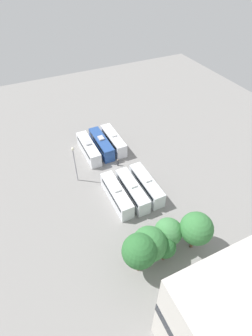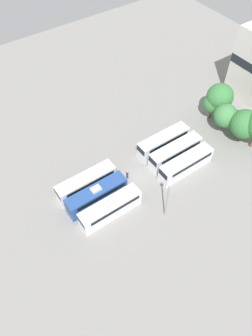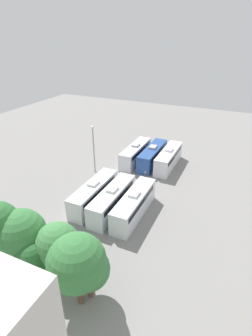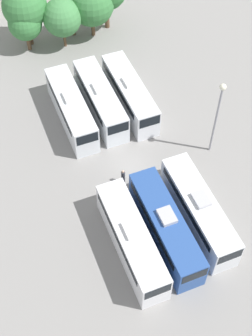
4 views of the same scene
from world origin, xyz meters
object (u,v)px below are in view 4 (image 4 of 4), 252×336
Objects in this scene: tree_4 at (92,3)px; tree_1 at (25,7)px; tree_0 at (25,24)px; bus_4 at (100,99)px; tree_2 at (62,18)px; bus_1 at (165,226)px; light_pole at (218,108)px; tree_3 at (71,11)px; worker_person at (123,177)px; bus_0 at (131,239)px; bus_3 at (71,108)px; bus_5 at (130,93)px; bus_2 at (199,210)px.

tree_1 is at bearing 171.32° from tree_4.
tree_1 is (0.45, 0.92, 1.46)m from tree_0.
tree_2 is (-0.20, 11.83, 2.12)m from bus_4.
light_pole is at bearing 41.38° from bus_1.
bus_4 is at bearing -89.05° from tree_2.
tree_2 reaches higher than tree_3.
worker_person is at bearing -102.35° from tree_4.
tree_3 is (5.24, -0.12, -1.69)m from tree_1.
light_pole is 22.36m from tree_2.
tree_2 is (1.02, 21.24, 3.07)m from worker_person.
bus_0 and bus_1 have the same top height.
bus_1 is at bearing -82.86° from tree_1.
light_pole is 21.98m from tree_4.
worker_person is at bearing 99.52° from bus_1.
tree_2 is (2.94, 11.99, 2.12)m from bus_3.
bus_4 is at bearing 174.29° from bus_5.
worker_person is at bearing -96.50° from tree_3.
bus_1 is (3.05, 0.09, 0.00)m from bus_0.
bus_1 is at bearing -138.62° from light_pole.
bus_2 is at bearing -83.03° from tree_2.
bus_2 is 29.37m from tree_3.
bus_3 is (0.02, 16.00, 0.00)m from bus_0.
light_pole is at bearing -37.85° from bus_3.
light_pole reaches higher than bus_3.
light_pole reaches higher than tree_2.
tree_2 is at bearing -131.70° from tree_3.
bus_3 is 14.66m from tree_4.
bus_5 is 12.76m from tree_2.
light_pole reaches higher than bus_4.
tree_0 is (-7.40, 13.14, 1.74)m from bus_5.
tree_1 is (-0.68, 29.91, 3.20)m from bus_0.
bus_0 is 13.94m from light_pole.
tree_2 reaches higher than worker_person.
bus_4 is 12.61m from light_pole.
bus_2 is 15.97m from bus_4.
tree_3 reaches higher than bus_0.
tree_1 is at bearing 103.39° from bus_2.
bus_3 is at bearing 112.11° from bus_2.
bus_5 is (3.21, 15.76, 0.00)m from bus_1.
bus_2 is 1.00× the size of bus_3.
worker_person is at bearing -83.55° from tree_1.
tree_4 is at bearing 62.18° from bus_3.
tree_1 is (-0.70, 13.90, 3.20)m from bus_3.
tree_0 is 1.10× the size of tree_3.
bus_5 is 1.47× the size of tree_4.
bus_2 is at bearing -67.89° from bus_3.
light_pole is at bearing 54.10° from bus_2.
tree_4 reaches higher than tree_3.
tree_1 reaches higher than tree_3.
tree_0 is at bearing 108.49° from bus_4.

